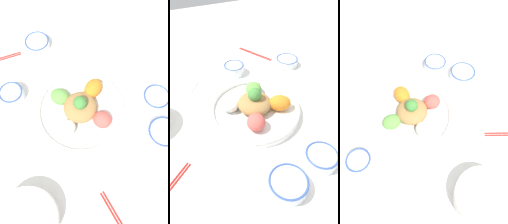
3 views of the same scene
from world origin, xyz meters
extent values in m
plane|color=white|center=(0.00, 0.00, 0.00)|extent=(2.40, 2.40, 0.00)
cylinder|color=white|center=(0.00, -0.02, 0.01)|extent=(0.35, 0.35, 0.02)
torus|color=white|center=(0.00, -0.02, 0.03)|extent=(0.35, 0.35, 0.02)
ellipsoid|color=#6BAD4C|center=(0.09, -0.05, 0.04)|extent=(0.09, 0.09, 0.04)
ellipsoid|color=white|center=(0.03, 0.07, 0.04)|extent=(0.08, 0.08, 0.05)
ellipsoid|color=#E55B51|center=(-0.09, 0.01, 0.05)|extent=(0.09, 0.08, 0.06)
ellipsoid|color=orange|center=(-0.03, -0.11, 0.05)|extent=(0.09, 0.10, 0.06)
ellipsoid|color=#AD7F47|center=(0.00, -0.02, 0.05)|extent=(0.13, 0.13, 0.06)
sphere|color=#478E3D|center=(0.00, -0.02, 0.09)|extent=(0.05, 0.05, 0.05)
cylinder|color=white|center=(-0.32, 0.01, 0.02)|extent=(0.12, 0.12, 0.04)
torus|color=#38569E|center=(-0.32, 0.01, 0.04)|extent=(0.12, 0.12, 0.01)
cylinder|color=#5B3319|center=(-0.32, 0.01, 0.03)|extent=(0.10, 0.10, 0.00)
cylinder|color=white|center=(0.28, -0.03, 0.02)|extent=(0.09, 0.09, 0.04)
torus|color=#38569E|center=(0.28, -0.03, 0.04)|extent=(0.09, 0.09, 0.01)
cylinder|color=#DBB251|center=(0.28, -0.03, 0.04)|extent=(0.08, 0.08, 0.00)
cylinder|color=white|center=(0.25, -0.29, 0.02)|extent=(0.11, 0.11, 0.03)
torus|color=#38569E|center=(0.25, -0.29, 0.03)|extent=(0.11, 0.11, 0.01)
cylinder|color=#DBB251|center=(0.25, -0.29, 0.03)|extent=(0.09, 0.09, 0.00)
cylinder|color=white|center=(-0.28, -0.12, 0.02)|extent=(0.10, 0.10, 0.04)
torus|color=#38569E|center=(-0.28, -0.12, 0.04)|extent=(0.10, 0.10, 0.01)
cylinder|color=maroon|center=(-0.28, -0.12, 0.03)|extent=(0.09, 0.09, 0.00)
cylinder|color=silver|center=(0.09, 0.38, 0.03)|extent=(0.20, 0.20, 0.07)
ellipsoid|color=#E0705B|center=(0.09, 0.38, 0.06)|extent=(0.17, 0.17, 0.02)
cylinder|color=red|center=(-0.19, 0.34, 0.00)|extent=(0.14, 0.16, 0.01)
cylinder|color=red|center=(-0.20, 0.34, 0.00)|extent=(0.14, 0.16, 0.01)
cube|color=beige|center=(0.10, -0.25, 0.00)|extent=(0.05, 0.08, 0.01)
ellipsoid|color=beige|center=(0.07, -0.30, 0.00)|extent=(0.05, 0.05, 0.01)
cube|color=beige|center=(0.25, 0.16, 0.00)|extent=(0.07, 0.05, 0.01)
camera|label=1|loc=(-0.07, 0.28, 0.81)|focal=35.00mm
camera|label=2|loc=(-0.55, 0.22, 0.60)|focal=35.00mm
camera|label=3|loc=(0.32, 0.31, 0.82)|focal=35.00mm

